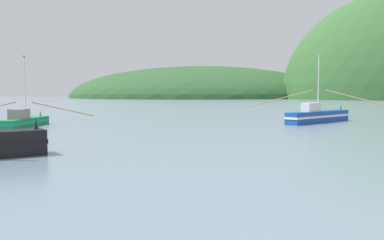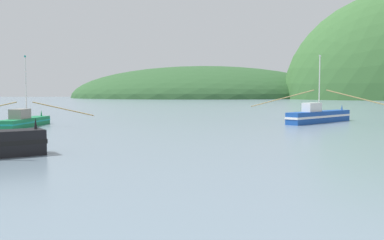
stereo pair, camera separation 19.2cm
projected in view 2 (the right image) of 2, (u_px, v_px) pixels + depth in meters
The scene contains 3 objects.
hill_far_center at pixel (206, 98), 258.60m from camera, with size 162.78×130.23×38.41m, color #2D562D.
fishing_boat_blue at pixel (319, 116), 49.81m from camera, with size 12.54×16.94×8.07m.
fishing_boat_green at pixel (24, 121), 43.84m from camera, with size 14.64×8.98×7.55m.
Camera 2 is at (-6.43, -5.08, 3.73)m, focal length 38.82 mm.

